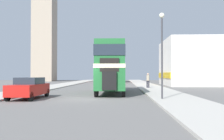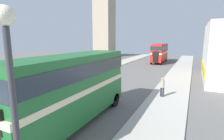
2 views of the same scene
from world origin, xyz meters
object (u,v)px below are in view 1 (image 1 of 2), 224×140
object	(u,v)px
double_decker_bus	(112,65)
street_lamp	(162,42)
car_parked_near	(29,88)
pedestrian_walking	(148,79)
church_tower	(45,13)
bus_distant	(115,71)

from	to	relation	value
double_decker_bus	street_lamp	distance (m)	7.50
car_parked_near	street_lamp	bearing A→B (deg)	-5.01
double_decker_bus	car_parked_near	world-z (taller)	double_decker_bus
pedestrian_walking	car_parked_near	bearing A→B (deg)	-126.81
double_decker_bus	street_lamp	size ratio (longest dim) A/B	1.73
car_parked_near	pedestrian_walking	xyz separation A→B (m)	(10.00, 13.36, 0.35)
street_lamp	church_tower	world-z (taller)	church_tower
street_lamp	church_tower	distance (m)	55.04
car_parked_near	street_lamp	world-z (taller)	street_lamp
pedestrian_walking	street_lamp	xyz separation A→B (m)	(-0.51, -14.19, 2.81)
car_parked_near	church_tower	xyz separation A→B (m)	(-13.73, 47.04, 17.30)
double_decker_bus	church_tower	xyz separation A→B (m)	(-19.54, 41.46, 15.44)
bus_distant	pedestrian_walking	xyz separation A→B (m)	(4.90, -25.53, -1.46)
car_parked_near	church_tower	world-z (taller)	church_tower
pedestrian_walking	church_tower	bearing A→B (deg)	125.16
bus_distant	street_lamp	size ratio (longest dim) A/B	1.57
bus_distant	street_lamp	world-z (taller)	street_lamp
double_decker_bus	bus_distant	size ratio (longest dim) A/B	1.10
car_parked_near	street_lamp	xyz separation A→B (m)	(9.48, -0.83, 3.16)
pedestrian_walking	street_lamp	world-z (taller)	street_lamp
car_parked_near	pedestrian_walking	distance (m)	16.69
pedestrian_walking	double_decker_bus	bearing A→B (deg)	-118.27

